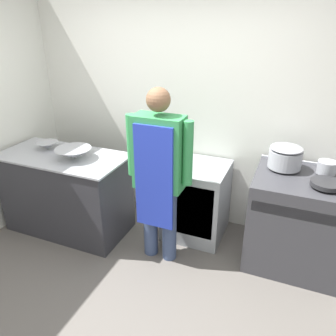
{
  "coord_description": "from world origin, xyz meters",
  "views": [
    {
      "loc": [
        1.2,
        -1.68,
        2.22
      ],
      "look_at": [
        0.13,
        0.91,
        0.94
      ],
      "focal_mm": 35.0,
      "sensor_mm": 36.0,
      "label": 1
    }
  ],
  "objects_px": {
    "person_cook": "(159,169)",
    "saute_pan": "(327,184)",
    "mixing_bowl": "(74,154)",
    "sauce_pot": "(327,167)",
    "stove": "(296,221)",
    "stock_pot": "(285,156)",
    "fridge_unit": "(196,200)"
  },
  "relations": [
    {
      "from": "person_cook",
      "to": "saute_pan",
      "type": "bearing_deg",
      "value": 12.34
    },
    {
      "from": "person_cook",
      "to": "mixing_bowl",
      "type": "distance_m",
      "value": 0.97
    },
    {
      "from": "sauce_pot",
      "to": "saute_pan",
      "type": "bearing_deg",
      "value": -90.0
    },
    {
      "from": "stove",
      "to": "person_cook",
      "type": "height_order",
      "value": "person_cook"
    },
    {
      "from": "person_cook",
      "to": "stock_pot",
      "type": "relative_size",
      "value": 5.6
    },
    {
      "from": "stock_pot",
      "to": "sauce_pot",
      "type": "relative_size",
      "value": 1.84
    },
    {
      "from": "fridge_unit",
      "to": "saute_pan",
      "type": "height_order",
      "value": "saute_pan"
    },
    {
      "from": "stock_pot",
      "to": "mixing_bowl",
      "type": "bearing_deg",
      "value": -165.2
    },
    {
      "from": "person_cook",
      "to": "mixing_bowl",
      "type": "bearing_deg",
      "value": 177.76
    },
    {
      "from": "fridge_unit",
      "to": "sauce_pot",
      "type": "height_order",
      "value": "sauce_pot"
    },
    {
      "from": "stove",
      "to": "sauce_pot",
      "type": "relative_size",
      "value": 5.62
    },
    {
      "from": "fridge_unit",
      "to": "person_cook",
      "type": "bearing_deg",
      "value": -111.36
    },
    {
      "from": "stove",
      "to": "saute_pan",
      "type": "distance_m",
      "value": 0.54
    },
    {
      "from": "stove",
      "to": "fridge_unit",
      "type": "xyz_separation_m",
      "value": [
        -1.03,
        0.09,
        -0.05
      ]
    },
    {
      "from": "stove",
      "to": "stock_pot",
      "type": "relative_size",
      "value": 3.06
    },
    {
      "from": "mixing_bowl",
      "to": "stock_pot",
      "type": "distance_m",
      "value": 2.09
    },
    {
      "from": "fridge_unit",
      "to": "saute_pan",
      "type": "bearing_deg",
      "value": -10.36
    },
    {
      "from": "fridge_unit",
      "to": "sauce_pot",
      "type": "relative_size",
      "value": 4.92
    },
    {
      "from": "saute_pan",
      "to": "sauce_pot",
      "type": "xyz_separation_m",
      "value": [
        0.0,
        0.26,
        0.04
      ]
    },
    {
      "from": "fridge_unit",
      "to": "mixing_bowl",
      "type": "bearing_deg",
      "value": -157.42
    },
    {
      "from": "person_cook",
      "to": "mixing_bowl",
      "type": "height_order",
      "value": "person_cook"
    },
    {
      "from": "stove",
      "to": "saute_pan",
      "type": "height_order",
      "value": "saute_pan"
    },
    {
      "from": "stove",
      "to": "sauce_pot",
      "type": "xyz_separation_m",
      "value": [
        0.17,
        0.13,
        0.54
      ]
    },
    {
      "from": "stove",
      "to": "stock_pot",
      "type": "xyz_separation_m",
      "value": [
        -0.19,
        0.13,
        0.59
      ]
    },
    {
      "from": "stove",
      "to": "fridge_unit",
      "type": "distance_m",
      "value": 1.04
    },
    {
      "from": "fridge_unit",
      "to": "person_cook",
      "type": "distance_m",
      "value": 0.8
    },
    {
      "from": "mixing_bowl",
      "to": "saute_pan",
      "type": "distance_m",
      "value": 2.4
    },
    {
      "from": "mixing_bowl",
      "to": "saute_pan",
      "type": "xyz_separation_m",
      "value": [
        2.38,
        0.27,
        -0.01
      ]
    },
    {
      "from": "stock_pot",
      "to": "fridge_unit",
      "type": "bearing_deg",
      "value": -177.07
    },
    {
      "from": "stove",
      "to": "fridge_unit",
      "type": "bearing_deg",
      "value": 175.04
    },
    {
      "from": "mixing_bowl",
      "to": "sauce_pot",
      "type": "bearing_deg",
      "value": 12.62
    },
    {
      "from": "stove",
      "to": "mixing_bowl",
      "type": "height_order",
      "value": "mixing_bowl"
    }
  ]
}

